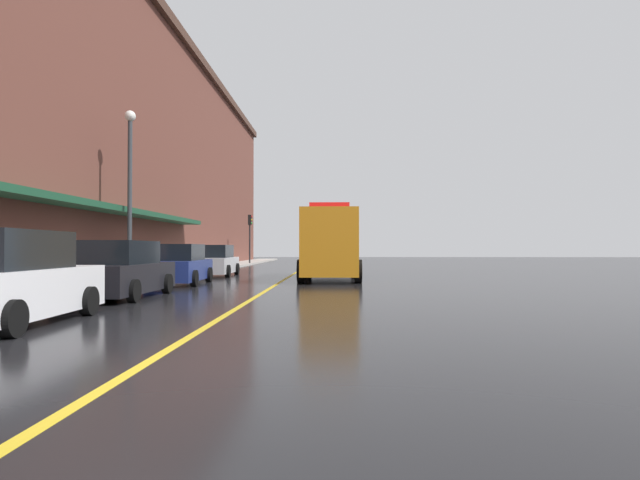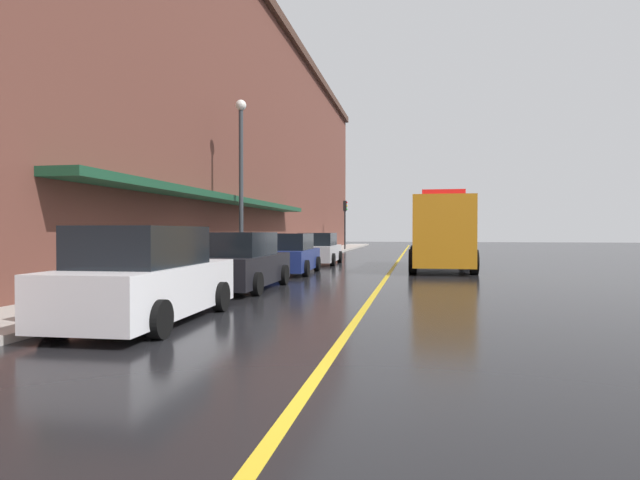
% 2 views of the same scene
% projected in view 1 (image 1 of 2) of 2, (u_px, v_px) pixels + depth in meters
% --- Properties ---
extents(ground_plane, '(112.00, 112.00, 0.00)m').
position_uv_depth(ground_plane, '(295.00, 273.00, 31.59)').
color(ground_plane, black).
extents(sidewalk_left, '(2.40, 70.00, 0.15)m').
position_uv_depth(sidewalk_left, '(192.00, 272.00, 31.79)').
color(sidewalk_left, '#ADA8A0').
rests_on(sidewalk_left, ground).
extents(lane_center_stripe, '(0.16, 70.00, 0.01)m').
position_uv_depth(lane_center_stripe, '(295.00, 273.00, 31.59)').
color(lane_center_stripe, gold).
rests_on(lane_center_stripe, ground).
extents(brick_building_left, '(15.09, 64.00, 15.21)m').
position_uv_depth(brick_building_left, '(50.00, 144.00, 31.16)').
color(brick_building_left, brown).
rests_on(brick_building_left, ground).
extents(parked_car_0, '(2.21, 4.81, 1.83)m').
position_uv_depth(parked_car_0, '(6.00, 281.00, 10.19)').
color(parked_car_0, silver).
rests_on(parked_car_0, ground).
extents(parked_car_1, '(2.12, 4.83, 1.71)m').
position_uv_depth(parked_car_1, '(120.00, 271.00, 15.92)').
color(parked_car_1, black).
rests_on(parked_car_1, ground).
extents(parked_car_2, '(2.07, 4.58, 1.65)m').
position_uv_depth(parked_car_2, '(181.00, 265.00, 21.80)').
color(parked_car_2, navy).
rests_on(parked_car_2, ground).
extents(parked_car_3, '(2.18, 4.56, 1.65)m').
position_uv_depth(parked_car_3, '(215.00, 261.00, 28.07)').
color(parked_car_3, silver).
rests_on(parked_car_3, ground).
extents(utility_truck, '(2.75, 8.42, 3.40)m').
position_uv_depth(utility_truck, '(330.00, 245.00, 25.47)').
color(utility_truck, orange).
rests_on(utility_truck, ground).
extents(parking_meter_1, '(0.14, 0.18, 1.33)m').
position_uv_depth(parking_meter_1, '(155.00, 258.00, 22.79)').
color(parking_meter_1, '#4C4C51').
rests_on(parking_meter_1, sidewalk_left).
extents(parking_meter_2, '(0.14, 0.18, 1.33)m').
position_uv_depth(parking_meter_2, '(153.00, 258.00, 22.51)').
color(parking_meter_2, '#4C4C51').
rests_on(parking_meter_2, sidewalk_left).
extents(street_lamp_left, '(0.44, 0.44, 6.94)m').
position_uv_depth(street_lamp_left, '(130.00, 176.00, 21.58)').
color(street_lamp_left, '#33383D').
rests_on(street_lamp_left, sidewalk_left).
extents(traffic_light_near, '(0.38, 0.36, 4.30)m').
position_uv_depth(traffic_light_near, '(250.00, 229.00, 47.37)').
color(traffic_light_near, '#232326').
rests_on(traffic_light_near, sidewalk_left).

